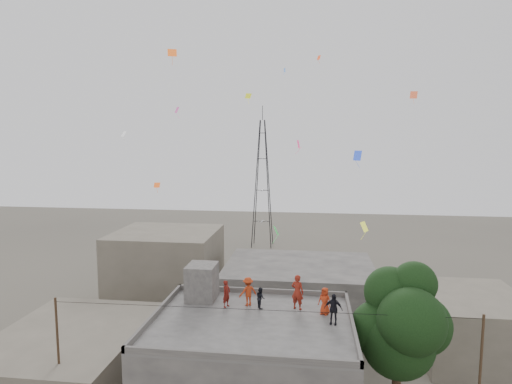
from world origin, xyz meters
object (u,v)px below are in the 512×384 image
transmission_tower (262,183)px  person_red_adult (297,292)px  tree (402,324)px  person_dark_adult (333,309)px  stair_head_box (202,282)px

transmission_tower → person_red_adult: 38.74m
tree → person_dark_adult: bearing=-172.4°
transmission_tower → person_dark_adult: (8.01, -39.85, -2.21)m
stair_head_box → tree: bearing=-10.7°
stair_head_box → person_red_adult: stair_head_box is taller
person_red_adult → stair_head_box: bearing=14.3°
stair_head_box → person_red_adult: size_ratio=1.06×
transmission_tower → person_dark_adult: size_ratio=13.15×
transmission_tower → person_dark_adult: 40.71m
stair_head_box → person_dark_adult: bearing=-18.8°
tree → stair_head_box: bearing=169.3°
person_red_adult → person_dark_adult: size_ratio=1.24×
stair_head_box → transmission_tower: bearing=91.2°
person_dark_adult → tree: bearing=15.8°
stair_head_box → person_red_adult: bearing=-8.3°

